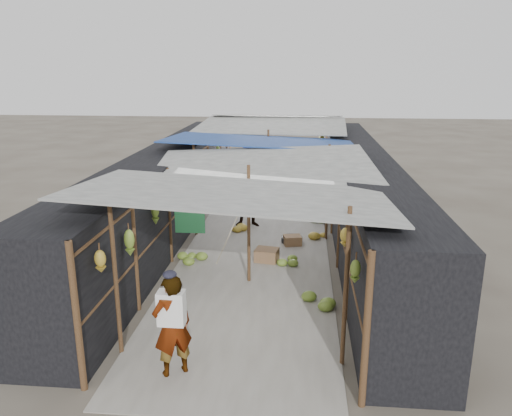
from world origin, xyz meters
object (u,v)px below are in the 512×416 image
(crate_near, at_px, (267,255))
(black_basin, at_px, (292,240))
(vendor_seated, at_px, (296,187))
(vendor_elderly, at_px, (172,326))
(shopper_blue, at_px, (251,196))

(crate_near, distance_m, black_basin, 1.51)
(crate_near, bearing_deg, vendor_seated, 94.74)
(vendor_elderly, bearing_deg, black_basin, -138.72)
(crate_near, relative_size, vendor_elderly, 0.33)
(vendor_elderly, bearing_deg, vendor_seated, -132.58)
(crate_near, bearing_deg, shopper_blue, 114.36)
(black_basin, bearing_deg, vendor_elderly, -105.21)
(black_basin, bearing_deg, vendor_seated, 89.66)
(black_basin, distance_m, shopper_blue, 1.99)
(crate_near, xyz_separation_m, vendor_elderly, (-1.08, -4.70, 0.66))
(crate_near, height_order, vendor_seated, vendor_seated)
(crate_near, height_order, shopper_blue, shopper_blue)
(black_basin, xyz_separation_m, vendor_elderly, (-1.66, -6.10, 0.73))
(shopper_blue, bearing_deg, vendor_seated, 63.57)
(vendor_elderly, xyz_separation_m, shopper_blue, (0.42, 7.42, 0.10))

